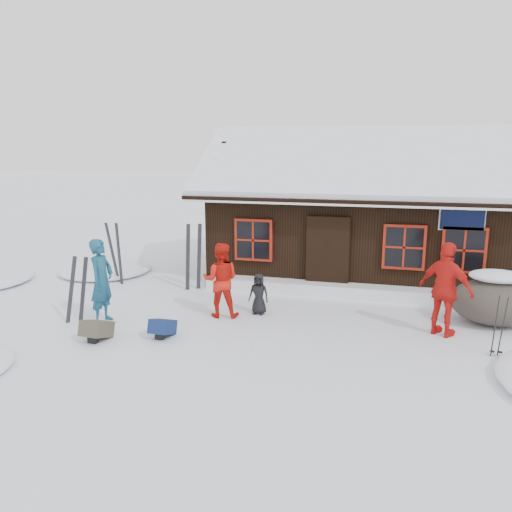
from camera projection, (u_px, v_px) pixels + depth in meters
The scene contains 15 objects.
ground at pixel (273, 321), 11.15m from camera, with size 120.00×120.00×0.00m, color white.
mountain_hut at pixel (358, 222), 15.15m from camera, with size 8.90×6.09×4.42m.
snow_drift at pixel (349, 291), 12.87m from camera, with size 7.60×0.60×0.35m, color white.
snow_mounds at pixel (354, 302), 12.50m from camera, with size 20.60×13.20×0.48m.
skier_teal at pixel (102, 281), 10.90m from camera, with size 0.68×0.45×1.87m, color navy.
skier_orange_left at pixel (221, 280), 11.29m from camera, with size 0.83×0.65×1.71m, color red.
skier_orange_right at pixel (446, 290), 10.10m from camera, with size 1.14×0.48×1.95m, color red.
skier_crouched at pixel (259, 294), 11.53m from camera, with size 0.47×0.30×0.96m, color black.
boulder at pixel (495, 300), 10.83m from camera, with size 1.85×1.39×1.09m.
ski_pair_left at pixel (77, 290), 10.98m from camera, with size 0.54×0.27×1.53m.
ski_pair_mid at pixel (116, 253), 14.17m from camera, with size 0.62×0.29×1.77m.
ski_pair_right at pixel (194, 258), 13.45m from camera, with size 0.44×0.26×1.85m.
ski_poles at pixel (499, 327), 9.17m from camera, with size 0.21×0.11×1.20m.
backpack_blue at pixel (163, 330), 10.18m from camera, with size 0.41×0.54×0.29m, color #122350.
backpack_olive at pixel (97, 333), 10.01m from camera, with size 0.44×0.59×0.32m, color #454131.
Camera 1 is at (2.30, -10.33, 3.82)m, focal length 35.00 mm.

